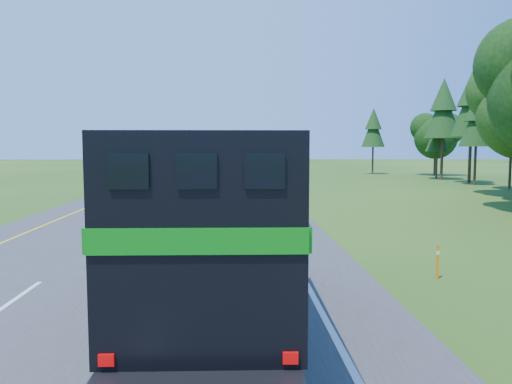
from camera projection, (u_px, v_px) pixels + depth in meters
road at (200, 183)px, 51.14m from camera, size 15.00×260.00×0.04m
lane_markings at (200, 183)px, 51.14m from camera, size 11.15×260.00×0.01m
horse_truck at (215, 227)px, 10.09m from camera, size 2.95×8.92×3.93m
white_suv at (161, 178)px, 45.99m from camera, size 3.05×6.46×1.79m
far_car at (200, 161)px, 100.69m from camera, size 2.34×5.24×1.75m
delineator at (438, 261)px, 14.19m from camera, size 0.08×0.04×0.98m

